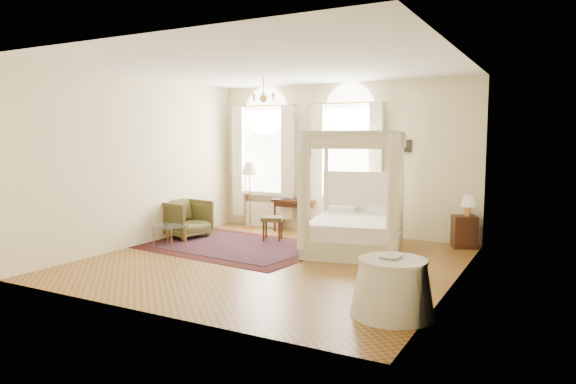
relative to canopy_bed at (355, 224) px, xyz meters
name	(u,v)px	position (x,y,z in m)	size (l,w,h in m)	color
ground	(273,261)	(-0.96, -1.39, -0.51)	(6.00, 6.00, 0.00)	olive
room_walls	(273,146)	(-0.96, -1.39, 1.47)	(6.00, 6.00, 6.00)	beige
window_left	(264,165)	(-2.86, 1.48, 0.98)	(1.62, 0.27, 3.29)	white
window_right	(347,167)	(-0.76, 1.48, 0.98)	(1.62, 0.27, 3.29)	white
chandelier	(264,97)	(-1.86, -0.19, 2.40)	(0.51, 0.45, 0.50)	#AD7939
wall_pictures	(344,148)	(-0.87, 1.58, 1.38)	(2.54, 0.03, 0.39)	black
canopy_bed	(355,224)	(0.00, 0.00, 0.00)	(2.07, 2.36, 2.23)	beige
nightstand	(464,232)	(1.74, 1.31, -0.20)	(0.44, 0.39, 0.62)	#3E1D11
nightstand_lamp	(468,202)	(1.79, 1.29, 0.38)	(0.27, 0.27, 0.40)	#AD7939
writing_desk	(296,204)	(-1.93, 1.31, 0.12)	(1.00, 0.54, 0.74)	#3E1D11
laptop	(285,198)	(-2.18, 1.25, 0.24)	(0.34, 0.22, 0.03)	black
stool	(273,221)	(-1.87, 0.16, -0.10)	(0.56, 0.56, 0.50)	#40351B
armchair	(186,219)	(-3.66, -0.44, -0.11)	(0.86, 0.88, 0.80)	#47411E
coffee_table	(169,228)	(-3.31, -1.35, -0.13)	(0.68, 0.52, 0.42)	silver
floor_lamp	(250,172)	(-3.08, 1.19, 0.82)	(0.40, 0.40, 1.55)	#AD7939
oriental_rug	(235,246)	(-2.23, -0.71, -0.50)	(3.78, 2.89, 0.01)	#420F10
side_table	(392,288)	(1.65, -3.07, -0.17)	(1.00, 1.00, 0.68)	white
book	(383,256)	(1.51, -3.01, 0.19)	(0.21, 0.28, 0.03)	black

